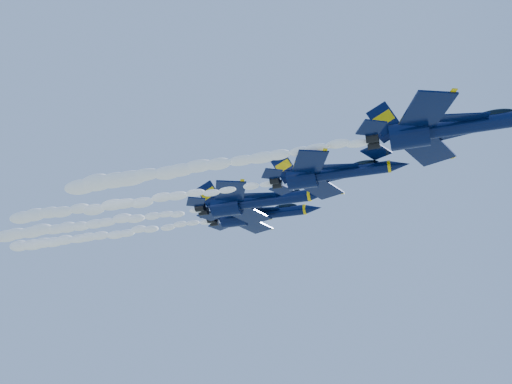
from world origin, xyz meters
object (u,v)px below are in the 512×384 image
(jet_lead, at_px, (446,128))
(jet_third, at_px, (253,202))
(jet_second, at_px, (329,174))
(jet_fourth, at_px, (256,215))

(jet_lead, xyz_separation_m, jet_third, (-27.00, 15.94, 1.64))
(jet_lead, bearing_deg, jet_second, 160.60)
(jet_third, height_order, jet_fourth, jet_fourth)
(jet_lead, distance_m, jet_fourth, 38.15)
(jet_fourth, bearing_deg, jet_lead, -40.28)
(jet_second, height_order, jet_fourth, jet_fourth)
(jet_second, height_order, jet_third, jet_third)
(jet_lead, height_order, jet_fourth, jet_fourth)
(jet_lead, height_order, jet_second, jet_lead)
(jet_lead, xyz_separation_m, jet_fourth, (-28.99, 24.57, 3.34))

